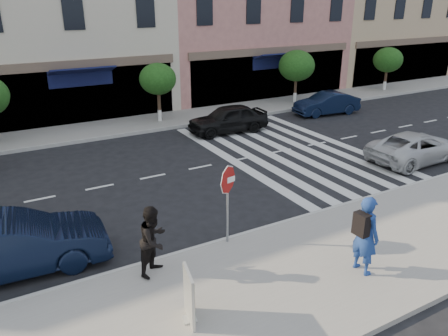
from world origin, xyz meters
The scene contains 16 objects.
ground centered at (0.00, 0.00, 0.00)m, with size 120.00×120.00×0.00m, color black.
sidewalk_near centered at (0.00, -3.75, 0.07)m, with size 60.00×4.50×0.15m, color gray.
sidewalk_far centered at (0.00, 11.00, 0.07)m, with size 60.00×3.00×0.15m, color gray.
building_centre centered at (-0.50, 17.00, 5.50)m, with size 11.00×9.00×11.00m, color beige.
building_east_far centered at (24.00, 17.00, 6.00)m, with size 12.00×9.00×12.00m, color tan.
street_tree_c centered at (3.00, 10.80, 2.36)m, with size 1.90×1.90×3.04m.
street_tree_ea centered at (12.00, 10.80, 2.39)m, with size 2.20×2.20×3.19m.
street_tree_eb centered at (20.00, 10.80, 2.22)m, with size 2.00×2.00×2.94m.
stop_sign centered at (0.00, -1.67, 1.77)m, with size 0.77×0.19×2.21m.
photographer centered at (2.14, -4.40, 1.13)m, with size 0.71×0.47×1.96m, color navy.
walker centered at (-2.19, -2.00, 1.01)m, with size 0.84×0.65×1.72m, color black.
poster_board centered at (-2.20, -3.95, 0.72)m, with size 0.32×0.76×1.16m.
car_near_mid centered at (-5.10, -0.12, 0.74)m, with size 1.56×4.48×1.48m, color black.
car_near_right centered at (10.00, 0.30, 0.60)m, with size 1.99×4.32×1.20m, color silver.
car_far_mid centered at (5.38, 7.66, 0.68)m, with size 1.61×4.01×1.37m, color black.
car_far_right centered at (12.07, 7.98, 0.63)m, with size 1.33×3.81×1.25m, color black.
Camera 1 is at (-5.12, -10.53, 6.31)m, focal length 35.00 mm.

